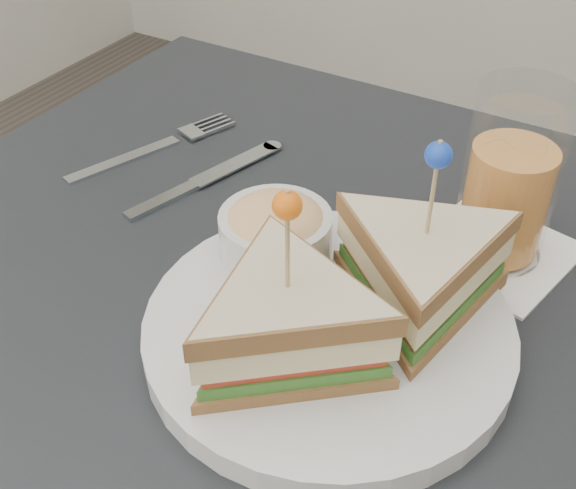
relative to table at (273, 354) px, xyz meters
The scene contains 5 objects.
table is the anchor object (origin of this frame).
plate_meal 0.14m from the table, 14.38° to the right, with size 0.33×0.34×0.17m.
cutlery_fork 0.28m from the table, 148.72° to the left, with size 0.09×0.20×0.01m.
cutlery_knife 0.20m from the table, 145.16° to the left, with size 0.07×0.20×0.01m.
drink_set 0.26m from the table, 46.02° to the left, with size 0.15×0.15×0.16m.
Camera 1 is at (0.24, -0.38, 1.16)m, focal length 45.00 mm.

